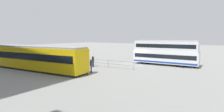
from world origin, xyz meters
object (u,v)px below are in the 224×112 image
pedestrian_crossing (91,65)px  info_sign (85,55)px  double_decker_bus (165,53)px  pedestrian_near_railing (93,60)px  tram_yellow (37,58)px

pedestrian_crossing → info_sign: size_ratio=0.76×
double_decker_bus → pedestrian_near_railing: (8.65, 7.84, -1.00)m
double_decker_bus → pedestrian_near_railing: double_decker_bus is taller
double_decker_bus → tram_yellow: 19.50m
double_decker_bus → pedestrian_near_railing: 11.72m
pedestrian_crossing → double_decker_bus: bearing=-119.0°
pedestrian_near_railing → pedestrian_crossing: 4.16m
tram_yellow → pedestrian_near_railing: tram_yellow is taller
double_decker_bus → info_sign: size_ratio=4.32×
double_decker_bus → pedestrian_crossing: double_decker_bus is taller
pedestrian_near_railing → info_sign: info_sign is taller
tram_yellow → pedestrian_crossing: (-7.38, -2.78, -0.71)m
pedestrian_crossing → info_sign: 6.00m
pedestrian_near_railing → pedestrian_crossing: pedestrian_near_railing is taller
tram_yellow → info_sign: size_ratio=6.83×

